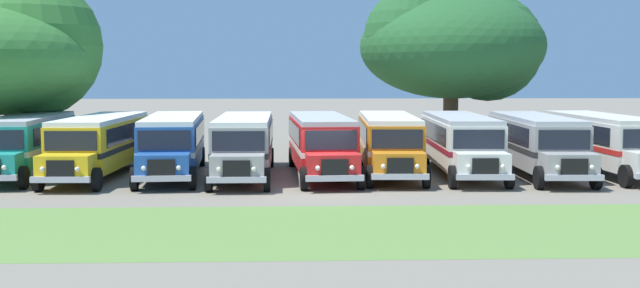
% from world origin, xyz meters
% --- Properties ---
extents(ground_plane, '(220.00, 220.00, 0.00)m').
position_xyz_m(ground_plane, '(0.00, 0.00, 0.00)').
color(ground_plane, slate).
extents(foreground_grass_strip, '(80.00, 8.24, 0.01)m').
position_xyz_m(foreground_grass_strip, '(0.00, -7.59, 0.00)').
color(foreground_grass_strip, olive).
rests_on(foreground_grass_strip, ground_plane).
extents(parked_bus_slot_0, '(3.16, 10.90, 2.82)m').
position_xyz_m(parked_bus_slot_0, '(-14.08, 5.93, 1.58)').
color(parked_bus_slot_0, teal).
rests_on(parked_bus_slot_0, ground_plane).
extents(parked_bus_slot_1, '(3.00, 10.88, 2.82)m').
position_xyz_m(parked_bus_slot_1, '(-10.44, 5.34, 1.58)').
color(parked_bus_slot_1, yellow).
rests_on(parked_bus_slot_1, ground_plane).
extents(parked_bus_slot_2, '(3.28, 10.93, 2.82)m').
position_xyz_m(parked_bus_slot_2, '(-7.00, 5.51, 1.58)').
color(parked_bus_slot_2, '#23519E').
rests_on(parked_bus_slot_2, ground_plane).
extents(parked_bus_slot_3, '(2.72, 10.85, 2.82)m').
position_xyz_m(parked_bus_slot_3, '(-3.57, 5.02, 1.58)').
color(parked_bus_slot_3, '#9E9993').
rests_on(parked_bus_slot_3, ground_plane).
extents(parked_bus_slot_4, '(3.22, 10.92, 2.82)m').
position_xyz_m(parked_bus_slot_4, '(0.09, 5.32, 1.58)').
color(parked_bus_slot_4, red).
rests_on(parked_bus_slot_4, ground_plane).
extents(parked_bus_slot_5, '(3.08, 10.89, 2.82)m').
position_xyz_m(parked_bus_slot_5, '(3.42, 5.69, 1.58)').
color(parked_bus_slot_5, orange).
rests_on(parked_bus_slot_5, ground_plane).
extents(parked_bus_slot_6, '(3.02, 10.88, 2.82)m').
position_xyz_m(parked_bus_slot_6, '(6.87, 5.42, 1.58)').
color(parked_bus_slot_6, silver).
rests_on(parked_bus_slot_6, ground_plane).
extents(parked_bus_slot_7, '(3.03, 10.89, 2.82)m').
position_xyz_m(parked_bus_slot_7, '(10.48, 5.10, 1.58)').
color(parked_bus_slot_7, '#9E9993').
rests_on(parked_bus_slot_7, ground_plane).
extents(parked_bus_slot_8, '(3.00, 10.88, 2.82)m').
position_xyz_m(parked_bus_slot_8, '(13.97, 5.48, 1.58)').
color(parked_bus_slot_8, silver).
rests_on(parked_bus_slot_8, ground_plane).
extents(broad_shade_tree, '(11.66, 12.72, 9.96)m').
position_xyz_m(broad_shade_tree, '(8.80, 16.84, 6.55)').
color(broad_shade_tree, brown).
rests_on(broad_shade_tree, ground_plane).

